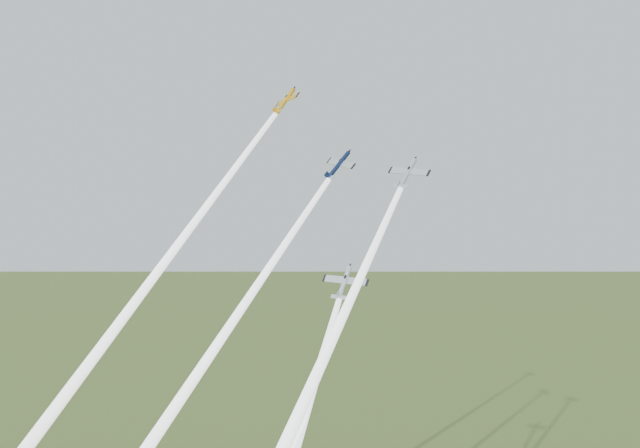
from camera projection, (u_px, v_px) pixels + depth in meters
The scene contains 7 objects.
plane_yellow at pixel (285, 101), 147.48m from camera, with size 7.77×7.71×1.22m, color orange, non-canonical shape.
smoke_trail_yellow at pixel (151, 280), 134.88m from camera, with size 2.28×2.28×75.61m, color white, non-canonical shape.
plane_navy at pixel (338, 165), 138.39m from camera, with size 7.51×7.45×1.18m, color #0D193A, non-canonical shape.
smoke_trail_navy at pixel (217, 345), 126.09m from camera, with size 2.28×2.28×67.95m, color white, non-canonical shape.
plane_silver_right at pixel (407, 173), 128.87m from camera, with size 7.60×7.54×1.19m, color silver, non-canonical shape.
smoke_trail_silver_right at pixel (321, 364), 112.43m from camera, with size 2.28×2.28×64.05m, color white, non-canonical shape.
plane_silver_low at pixel (344, 283), 127.50m from camera, with size 7.76×7.70×1.22m, color silver, non-canonical shape.
Camera 1 is at (71.74, -115.39, 96.92)m, focal length 45.00 mm.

